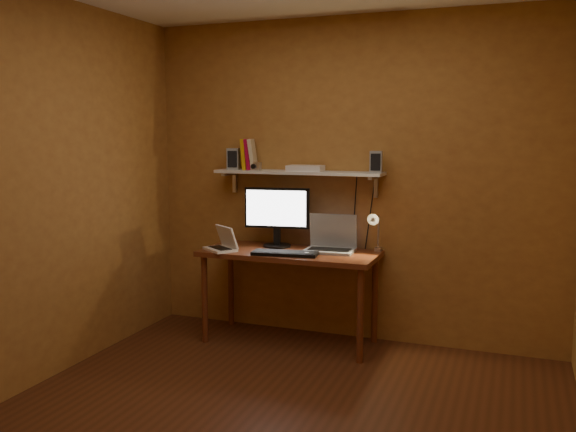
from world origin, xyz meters
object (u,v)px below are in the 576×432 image
at_px(netbook, 223,243).
at_px(shelf_camera, 255,166).
at_px(desk, 290,261).
at_px(desk_lamp, 375,227).
at_px(speaker_right, 376,162).
at_px(wall_shelf, 298,173).
at_px(laptop, 331,241).
at_px(keyboard, 285,253).
at_px(router, 305,168).
at_px(mouse, 307,254).
at_px(speaker_left, 233,159).
at_px(monitor, 277,214).

distance_m(netbook, shelf_camera, 0.69).
bearing_deg(desk, desk_lamp, 10.81).
bearing_deg(shelf_camera, desk, -20.90).
xyz_separation_m(speaker_right, shelf_camera, (-1.00, -0.06, -0.05)).
bearing_deg(wall_shelf, laptop, -12.72).
bearing_deg(keyboard, router, 74.85).
relative_size(mouse, desk_lamp, 0.23).
xyz_separation_m(desk, speaker_left, (-0.58, 0.20, 0.80)).
bearing_deg(desk_lamp, speaker_left, 176.76).
bearing_deg(netbook, speaker_left, 136.75).
relative_size(monitor, router, 1.91).
height_order(laptop, keyboard, laptop).
bearing_deg(shelf_camera, monitor, 0.38).
bearing_deg(laptop, speaker_left, 172.69).
xyz_separation_m(monitor, speaker_left, (-0.42, 0.06, 0.44)).
bearing_deg(monitor, mouse, -47.59).
relative_size(speaker_left, speaker_right, 1.06).
distance_m(desk_lamp, shelf_camera, 1.11).
distance_m(keyboard, shelf_camera, 0.81).
relative_size(desk_lamp, shelf_camera, 3.24).
relative_size(wall_shelf, netbook, 4.33).
bearing_deg(desk, speaker_left, 161.32).
relative_size(laptop, speaker_left, 2.24).
distance_m(laptop, desk_lamp, 0.38).
relative_size(mouse, router, 0.31).
relative_size(speaker_right, router, 0.59).
bearing_deg(netbook, keyboard, 34.24).
relative_size(netbook, mouse, 3.69).
bearing_deg(wall_shelf, desk_lamp, -5.88).
relative_size(laptop, netbook, 1.23).
height_order(desk_lamp, router, router).
bearing_deg(shelf_camera, speaker_left, 164.98).
height_order(wall_shelf, desk_lamp, wall_shelf).
bearing_deg(mouse, keyboard, -160.78).
height_order(netbook, keyboard, netbook).
distance_m(desk, shelf_camera, 0.84).
xyz_separation_m(wall_shelf, router, (0.07, -0.02, 0.04)).
xyz_separation_m(netbook, speaker_right, (1.15, 0.35, 0.65)).
xyz_separation_m(wall_shelf, monitor, (-0.16, -0.06, -0.34)).
relative_size(netbook, desk_lamp, 0.86).
xyz_separation_m(netbook, router, (0.58, 0.33, 0.59)).
bearing_deg(netbook, desk, 52.53).
height_order(desk, keyboard, keyboard).
distance_m(mouse, desk_lamp, 0.58).
xyz_separation_m(shelf_camera, router, (0.43, 0.04, -0.01)).
bearing_deg(keyboard, speaker_left, 141.37).
distance_m(netbook, speaker_right, 1.37).
distance_m(wall_shelf, desk_lamp, 0.77).
distance_m(monitor, speaker_right, 0.91).
xyz_separation_m(desk_lamp, router, (-0.59, 0.05, 0.44)).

